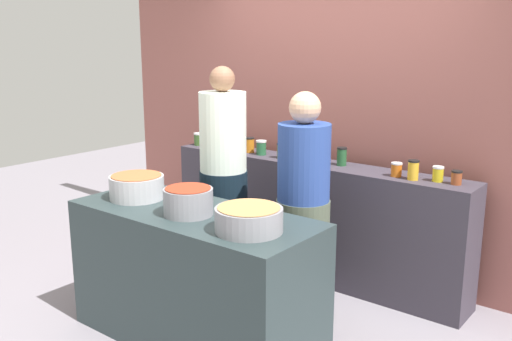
# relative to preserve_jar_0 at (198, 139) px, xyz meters

# --- Properties ---
(ground) EXTENTS (12.00, 12.00, 0.00)m
(ground) POSITION_rel_preserve_jar_0_xyz_m (1.25, -1.06, -1.04)
(ground) COLOR gray
(storefront_wall) EXTENTS (4.80, 0.12, 3.00)m
(storefront_wall) POSITION_rel_preserve_jar_0_xyz_m (1.25, 0.39, 0.46)
(storefront_wall) COLOR #975750
(storefront_wall) RESTS_ON ground
(display_shelf) EXTENTS (2.70, 0.36, 0.98)m
(display_shelf) POSITION_rel_preserve_jar_0_xyz_m (1.25, 0.04, -0.55)
(display_shelf) COLOR #3B3541
(display_shelf) RESTS_ON ground
(prep_table) EXTENTS (1.70, 0.70, 0.90)m
(prep_table) POSITION_rel_preserve_jar_0_xyz_m (1.25, -1.36, -0.59)
(prep_table) COLOR #2B393B
(prep_table) RESTS_ON ground
(preserve_jar_0) EXTENTS (0.09, 0.09, 0.12)m
(preserve_jar_0) POSITION_rel_preserve_jar_0_xyz_m (0.00, 0.00, 0.00)
(preserve_jar_0) COLOR #395B28
(preserve_jar_0) RESTS_ON display_shelf
(preserve_jar_1) EXTENTS (0.09, 0.09, 0.11)m
(preserve_jar_1) POSITION_rel_preserve_jar_0_xyz_m (0.16, 0.00, -0.00)
(preserve_jar_1) COLOR gold
(preserve_jar_1) RESTS_ON display_shelf
(preserve_jar_2) EXTENTS (0.07, 0.07, 0.11)m
(preserve_jar_2) POSITION_rel_preserve_jar_0_xyz_m (0.33, 0.04, -0.01)
(preserve_jar_2) COLOR orange
(preserve_jar_2) RESTS_ON display_shelf
(preserve_jar_3) EXTENTS (0.09, 0.09, 0.13)m
(preserve_jar_3) POSITION_rel_preserve_jar_0_xyz_m (0.59, 0.03, 0.01)
(preserve_jar_3) COLOR orange
(preserve_jar_3) RESTS_ON display_shelf
(preserve_jar_4) EXTENTS (0.09, 0.09, 0.13)m
(preserve_jar_4) POSITION_rel_preserve_jar_0_xyz_m (0.74, 0.01, 0.00)
(preserve_jar_4) COLOR #276039
(preserve_jar_4) RESTS_ON display_shelf
(preserve_jar_5) EXTENTS (0.08, 0.08, 0.13)m
(preserve_jar_5) POSITION_rel_preserve_jar_0_xyz_m (0.97, -0.00, 0.01)
(preserve_jar_5) COLOR olive
(preserve_jar_5) RESTS_ON display_shelf
(preserve_jar_6) EXTENTS (0.09, 0.09, 0.11)m
(preserve_jar_6) POSITION_rel_preserve_jar_0_xyz_m (1.09, 0.09, -0.00)
(preserve_jar_6) COLOR #CC640E
(preserve_jar_6) RESTS_ON display_shelf
(preserve_jar_7) EXTENTS (0.08, 0.08, 0.13)m
(preserve_jar_7) POSITION_rel_preserve_jar_0_xyz_m (1.22, 0.05, 0.01)
(preserve_jar_7) COLOR #411559
(preserve_jar_7) RESTS_ON display_shelf
(preserve_jar_8) EXTENTS (0.08, 0.08, 0.10)m
(preserve_jar_8) POSITION_rel_preserve_jar_0_xyz_m (1.32, -0.00, -0.01)
(preserve_jar_8) COLOR #305D39
(preserve_jar_8) RESTS_ON display_shelf
(preserve_jar_9) EXTENTS (0.08, 0.08, 0.15)m
(preserve_jar_9) POSITION_rel_preserve_jar_0_xyz_m (1.51, 0.08, 0.01)
(preserve_jar_9) COLOR #24552E
(preserve_jar_9) RESTS_ON display_shelf
(preserve_jar_10) EXTENTS (0.08, 0.08, 0.10)m
(preserve_jar_10) POSITION_rel_preserve_jar_0_xyz_m (2.01, -0.00, -0.01)
(preserve_jar_10) COLOR #CA5F17
(preserve_jar_10) RESTS_ON display_shelf
(preserve_jar_11) EXTENTS (0.08, 0.08, 0.14)m
(preserve_jar_11) POSITION_rel_preserve_jar_0_xyz_m (2.15, -0.02, 0.01)
(preserve_jar_11) COLOR gold
(preserve_jar_11) RESTS_ON display_shelf
(preserve_jar_12) EXTENTS (0.08, 0.08, 0.11)m
(preserve_jar_12) POSITION_rel_preserve_jar_0_xyz_m (2.31, 0.04, -0.00)
(preserve_jar_12) COLOR gold
(preserve_jar_12) RESTS_ON display_shelf
(preserve_jar_13) EXTENTS (0.08, 0.08, 0.10)m
(preserve_jar_13) POSITION_rel_preserve_jar_0_xyz_m (2.44, 0.04, -0.01)
(preserve_jar_13) COLOR #964523
(preserve_jar_13) RESTS_ON display_shelf
(cooking_pot_left) EXTENTS (0.37, 0.37, 0.17)m
(cooking_pot_left) POSITION_rel_preserve_jar_0_xyz_m (0.73, -1.37, -0.06)
(cooking_pot_left) COLOR #B7B7BC
(cooking_pot_left) RESTS_ON prep_table
(cooking_pot_center) EXTENTS (0.31, 0.31, 0.17)m
(cooking_pot_center) POSITION_rel_preserve_jar_0_xyz_m (1.27, -1.42, -0.06)
(cooking_pot_center) COLOR gray
(cooking_pot_center) RESTS_ON prep_table
(cooking_pot_right) EXTENTS (0.39, 0.39, 0.15)m
(cooking_pot_right) POSITION_rel_preserve_jar_0_xyz_m (1.77, -1.43, -0.07)
(cooking_pot_right) COLOR gray
(cooking_pot_right) RESTS_ON prep_table
(cook_with_tongs) EXTENTS (0.37, 0.37, 1.78)m
(cook_with_tongs) POSITION_rel_preserve_jar_0_xyz_m (0.89, -0.65, -0.24)
(cook_with_tongs) COLOR black
(cook_with_tongs) RESTS_ON ground
(cook_in_cap) EXTENTS (0.38, 0.38, 1.63)m
(cook_in_cap) POSITION_rel_preserve_jar_0_xyz_m (1.61, -0.64, -0.31)
(cook_in_cap) COLOR #505B49
(cook_in_cap) RESTS_ON ground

